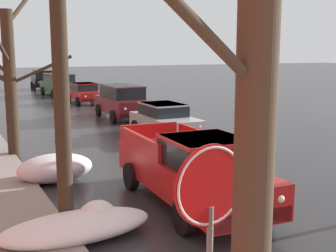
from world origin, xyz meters
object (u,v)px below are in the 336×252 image
at_px(bare_tree_second_along_sidewalk, 62,46).
at_px(suv_maroon_parked_kerbside_mid, 122,100).
at_px(sedan_red_parked_far_down_block, 85,93).
at_px(suv_green_queued_behind_truck, 59,84).
at_px(bare_tree_mid_block, 10,79).
at_px(stop_sign_at_corner, 210,214).
at_px(bare_tree_at_the_corner, 247,37).
at_px(pickup_truck_red_approaching_near_lane, 192,169).
at_px(suv_black_at_far_intersection, 42,79).
at_px(sedan_silver_parked_kerbside_close, 164,119).

relative_size(bare_tree_second_along_sidewalk, suv_maroon_parked_kerbside_mid, 1.57).
height_order(suv_maroon_parked_kerbside_mid, sedan_red_parked_far_down_block, suv_maroon_parked_kerbside_mid).
distance_m(sedan_red_parked_far_down_block, suv_green_queued_behind_truck, 6.00).
distance_m(bare_tree_second_along_sidewalk, suv_green_queued_behind_truck, 28.26).
height_order(bare_tree_mid_block, stop_sign_at_corner, bare_tree_mid_block).
distance_m(bare_tree_at_the_corner, pickup_truck_red_approaching_near_lane, 7.34).
bearing_deg(suv_black_at_far_intersection, bare_tree_at_the_corner, -99.35).
distance_m(suv_black_at_far_intersection, stop_sign_at_corner, 40.31).
distance_m(bare_tree_mid_block, suv_green_queued_behind_truck, 21.39).
bearing_deg(stop_sign_at_corner, bare_tree_second_along_sidewalk, 88.98).
height_order(bare_tree_second_along_sidewalk, pickup_truck_red_approaching_near_lane, bare_tree_second_along_sidewalk).
bearing_deg(pickup_truck_red_approaching_near_lane, suv_green_queued_behind_truck, 82.79).
xyz_separation_m(bare_tree_second_along_sidewalk, suv_maroon_parked_kerbside_mid, (6.57, 13.65, -2.77)).
relative_size(sedan_red_parked_far_down_block, stop_sign_at_corner, 1.35).
bearing_deg(pickup_truck_red_approaching_near_lane, bare_tree_second_along_sidewalk, -178.52).
bearing_deg(sedan_silver_parked_kerbside_close, suv_maroon_parked_kerbside_mid, 87.35).
bearing_deg(suv_black_at_far_intersection, bare_tree_second_along_sidewalk, -100.81).
relative_size(sedan_red_parked_far_down_block, suv_black_at_far_intersection, 0.88).
bearing_deg(suv_green_queued_behind_truck, suv_black_at_far_intersection, 89.40).
relative_size(bare_tree_mid_block, pickup_truck_red_approaching_near_lane, 1.08).
bearing_deg(suv_black_at_far_intersection, bare_tree_mid_block, -103.63).
distance_m(bare_tree_second_along_sidewalk, suv_maroon_parked_kerbside_mid, 15.40).
xyz_separation_m(suv_maroon_parked_kerbside_mid, suv_black_at_far_intersection, (-0.03, 20.58, -0.00)).
height_order(pickup_truck_red_approaching_near_lane, sedan_red_parked_far_down_block, pickup_truck_red_approaching_near_lane).
xyz_separation_m(bare_tree_at_the_corner, stop_sign_at_corner, (-0.03, 0.42, -1.54)).
relative_size(pickup_truck_red_approaching_near_lane, suv_maroon_parked_kerbside_mid, 1.19).
xyz_separation_m(bare_tree_second_along_sidewalk, sedan_silver_parked_kerbside_close, (6.31, 8.02, -3.00)).
relative_size(sedan_silver_parked_kerbside_close, suv_green_queued_behind_truck, 0.84).
height_order(suv_green_queued_behind_truck, stop_sign_at_corner, stop_sign_at_corner).
relative_size(bare_tree_second_along_sidewalk, pickup_truck_red_approaching_near_lane, 1.32).
height_order(bare_tree_second_along_sidewalk, suv_green_queued_behind_truck, bare_tree_second_along_sidewalk).
bearing_deg(suv_green_queued_behind_truck, sedan_silver_parked_kerbside_close, -90.47).
relative_size(bare_tree_second_along_sidewalk, sedan_silver_parked_kerbside_close, 1.78).
relative_size(suv_maroon_parked_kerbside_mid, sedan_red_parked_far_down_block, 1.19).
distance_m(bare_tree_second_along_sidewalk, suv_black_at_far_intersection, 34.96).
relative_size(bare_tree_at_the_corner, sedan_red_parked_far_down_block, 1.82).
height_order(pickup_truck_red_approaching_near_lane, suv_maroon_parked_kerbside_mid, suv_maroon_parked_kerbside_mid).
bearing_deg(suv_maroon_parked_kerbside_mid, sedan_silver_parked_kerbside_close, -92.65).
bearing_deg(stop_sign_at_corner, suv_black_at_far_intersection, 80.52).
height_order(sedan_silver_parked_kerbside_close, suv_black_at_far_intersection, suv_black_at_far_intersection).
height_order(suv_maroon_parked_kerbside_mid, suv_green_queued_behind_truck, same).
xyz_separation_m(bare_tree_mid_block, sedan_red_parked_far_down_block, (6.86, 14.32, -1.98)).
relative_size(bare_tree_mid_block, suv_maroon_parked_kerbside_mid, 1.28).
xyz_separation_m(bare_tree_second_along_sidewalk, suv_black_at_far_intersection, (6.54, 34.23, -2.77)).
relative_size(bare_tree_mid_block, sedan_silver_parked_kerbside_close, 1.46).
height_order(pickup_truck_red_approaching_near_lane, suv_black_at_far_intersection, suv_black_at_far_intersection).
bearing_deg(suv_black_at_far_intersection, suv_green_queued_behind_truck, -90.60).
relative_size(suv_green_queued_behind_truck, suv_black_at_far_intersection, 1.10).
xyz_separation_m(suv_black_at_far_intersection, stop_sign_at_corner, (-6.64, -39.74, 1.23)).
relative_size(sedan_red_parked_far_down_block, suv_green_queued_behind_truck, 0.80).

